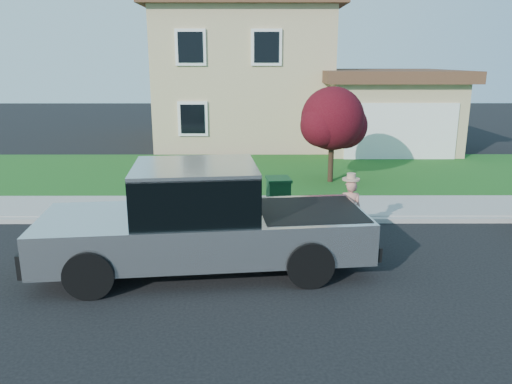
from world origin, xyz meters
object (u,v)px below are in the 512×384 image
at_px(woman, 350,210).
at_px(trash_bin, 278,196).
at_px(pickup_truck, 203,222).
at_px(ornamental_tree, 333,122).

distance_m(woman, trash_bin, 2.24).
bearing_deg(pickup_truck, ornamental_tree, 56.65).
height_order(ornamental_tree, trash_bin, ornamental_tree).
bearing_deg(trash_bin, woman, -52.84).
distance_m(pickup_truck, trash_bin, 3.57).
height_order(pickup_truck, ornamental_tree, ornamental_tree).
distance_m(pickup_truck, ornamental_tree, 8.02).
height_order(woman, trash_bin, woman).
xyz_separation_m(pickup_truck, woman, (3.18, 1.54, -0.23)).
bearing_deg(ornamental_tree, woman, -94.45).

